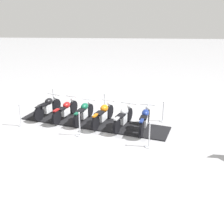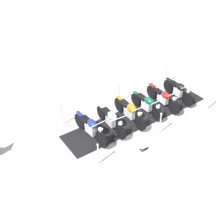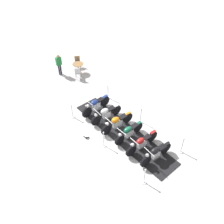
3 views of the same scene
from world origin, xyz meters
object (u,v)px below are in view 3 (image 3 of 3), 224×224
at_px(stanchion_left_front, 108,94).
at_px(stanchion_right_front, 72,113).
at_px(motorcycle_forest, 129,132).
at_px(stanchion_left_rear, 182,147).
at_px(motorcycle_copper, 117,122).
at_px(stanchion_right_rear, 144,178).
at_px(cafe_table, 78,66).
at_px(motorcycle_chrome, 106,113).
at_px(bystander_person, 59,63).
at_px(motorcycle_black, 156,153).
at_px(info_placard, 86,136).
at_px(stanchion_right_mid, 104,141).
at_px(stanchion_left_mid, 141,118).
at_px(motorcycle_navy, 96,105).
at_px(cafe_chair_across_table, 77,61).
at_px(cafe_chair_near_table, 78,72).
at_px(motorcycle_maroon, 142,143).

bearing_deg(stanchion_left_front, stanchion_right_front, -16.78).
xyz_separation_m(motorcycle_forest, stanchion_left_rear, (-0.68, 2.89, -0.14)).
bearing_deg(motorcycle_forest, motorcycle_copper, -90.66).
distance_m(stanchion_right_rear, cafe_table, 10.55).
relative_size(motorcycle_chrome, cafe_table, 2.60).
height_order(stanchion_left_front, bystander_person, bystander_person).
distance_m(motorcycle_copper, motorcycle_black, 3.02).
relative_size(motorcycle_forest, info_placard, 5.67).
height_order(motorcycle_black, stanchion_right_mid, stanchion_right_mid).
bearing_deg(info_placard, motorcycle_forest, -132.87).
relative_size(stanchion_left_rear, stanchion_left_mid, 1.00).
bearing_deg(motorcycle_chrome, stanchion_left_mid, 137.62).
height_order(stanchion_right_rear, cafe_table, stanchion_right_rear).
distance_m(motorcycle_forest, stanchion_right_front, 3.85).
relative_size(motorcycle_navy, stanchion_left_mid, 2.05).
bearing_deg(stanchion_left_rear, cafe_chair_across_table, -110.67).
bearing_deg(stanchion_left_mid, motorcycle_black, 42.70).
bearing_deg(stanchion_right_front, cafe_chair_near_table, -146.60).
height_order(motorcycle_maroon, cafe_chair_near_table, motorcycle_maroon).
relative_size(stanchion_left_mid, cafe_chair_near_table, 1.14).
height_order(stanchion_left_front, cafe_chair_near_table, stanchion_left_front).
bearing_deg(motorcycle_black, motorcycle_maroon, -85.21).
bearing_deg(motorcycle_maroon, bystander_person, -92.04).
bearing_deg(cafe_chair_near_table, motorcycle_chrome, -158.28).
bearing_deg(stanchion_left_mid, bystander_person, -100.13).
distance_m(motorcycle_navy, stanchion_right_front, 1.54).
xyz_separation_m(stanchion_left_mid, stanchion_right_mid, (2.77, -0.84, 0.04)).
height_order(stanchion_right_front, cafe_table, stanchion_right_front).
bearing_deg(stanchion_left_mid, cafe_chair_across_table, -112.22).
bearing_deg(cafe_chair_across_table, motorcycle_maroon, 17.72).
relative_size(stanchion_right_mid, stanchion_left_front, 1.02).
bearing_deg(stanchion_left_front, motorcycle_forest, 50.72).
xyz_separation_m(motorcycle_navy, motorcycle_forest, (0.87, 2.89, -0.03)).
relative_size(stanchion_right_front, bystander_person, 0.60).
bearing_deg(info_placard, cafe_chair_near_table, -30.85).
relative_size(motorcycle_black, stanchion_left_rear, 1.85).
distance_m(motorcycle_copper, stanchion_left_front, 2.97).
height_order(motorcycle_forest, motorcycle_maroon, motorcycle_maroon).
relative_size(stanchion_left_rear, stanchion_left_front, 1.01).
height_order(stanchion_right_mid, stanchion_left_front, stanchion_right_mid).
bearing_deg(stanchion_left_rear, stanchion_right_rear, -16.78).
distance_m(motorcycle_forest, cafe_table, 7.69).
bearing_deg(motorcycle_maroon, motorcycle_chrome, -88.44).
distance_m(motorcycle_maroon, stanchion_right_mid, 2.07).
height_order(motorcycle_navy, motorcycle_black, motorcycle_navy).
height_order(info_placard, bystander_person, bystander_person).
relative_size(stanchion_right_mid, cafe_chair_across_table, 1.19).
relative_size(motorcycle_maroon, info_placard, 6.05).
bearing_deg(bystander_person, motorcycle_forest, 1.20).
xyz_separation_m(stanchion_left_rear, stanchion_left_mid, (-0.89, -2.94, -0.06)).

